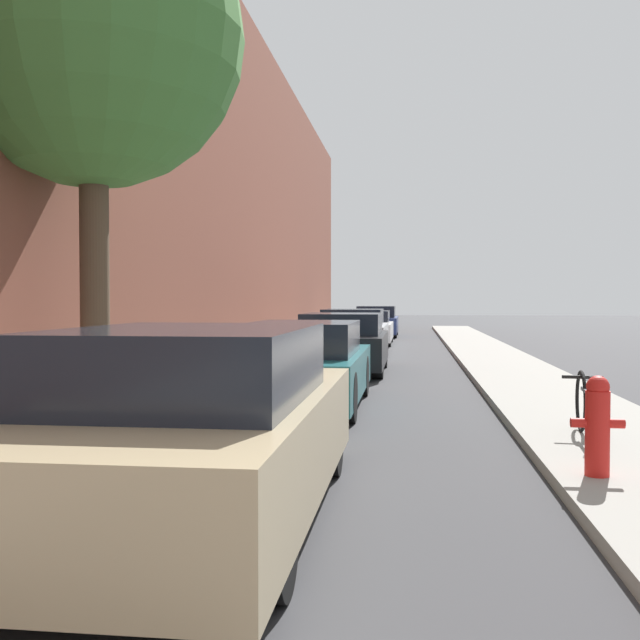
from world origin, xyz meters
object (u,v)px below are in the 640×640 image
parked_car_champagne (195,428)px  parked_car_silver (354,333)px  fire_hydrant (597,424)px  parked_car_black (343,344)px  street_tree_near (93,37)px  parked_car_white (366,328)px  parked_car_teal (305,366)px  bicycle (588,407)px  parked_car_navy (377,322)px

parked_car_champagne → parked_car_silver: bearing=90.3°
parked_car_champagne → fire_hydrant: (3.17, 1.23, -0.12)m
parked_car_champagne → parked_car_black: 10.88m
parked_car_black → street_tree_near: street_tree_near is taller
parked_car_champagne → parked_car_white: size_ratio=1.05×
parked_car_silver → parked_car_teal: bearing=-89.5°
parked_car_white → fire_hydrant: size_ratio=5.00×
parked_car_black → parked_car_silver: 5.22m
parked_car_champagne → bicycle: 4.50m
parked_car_navy → fire_hydrant: parked_car_navy is taller
parked_car_black → parked_car_navy: 15.92m
parked_car_white → bicycle: (3.49, -18.29, -0.11)m
parked_car_champagne → parked_car_black: size_ratio=1.13×
parked_car_champagne → parked_car_navy: size_ratio=1.06×
street_tree_near → fire_hydrant: size_ratio=7.51×
parked_car_teal → parked_car_black: size_ratio=1.09×
bicycle → parked_car_teal: bearing=146.3°
parked_car_champagne → parked_car_white: bearing=90.1°
parked_car_silver → fire_hydrant: parked_car_silver is taller
parked_car_black → parked_car_navy: bearing=90.0°
parked_car_teal → parked_car_navy: 21.19m
parked_car_white → bicycle: size_ratio=2.50×
parked_car_navy → fire_hydrant: (3.06, -25.57, -0.07)m
parked_car_champagne → parked_car_teal: bearing=90.0°
parked_car_white → parked_car_navy: size_ratio=1.00×
parked_car_champagne → parked_car_silver: size_ratio=1.05×
parked_car_teal → parked_car_silver: 10.49m
parked_car_silver → fire_hydrant: size_ratio=5.02×
parked_car_navy → bicycle: bearing=-82.0°
street_tree_near → fire_hydrant: bearing=-19.6°
parked_car_white → fire_hydrant: bearing=-80.9°
parked_car_black → parked_car_white: parked_car_black is taller
parked_car_navy → street_tree_near: 24.13m
parked_car_black → parked_car_champagne: bearing=-90.5°
parked_car_white → parked_car_navy: parked_car_navy is taller
fire_hydrant → bicycle: bearing=79.5°
parked_car_silver → parked_car_black: bearing=-88.1°
parked_car_silver → street_tree_near: (-2.10, -12.97, 4.09)m
parked_car_black → parked_car_navy: (0.01, 15.92, -0.01)m
fire_hydrant → parked_car_black: bearing=107.7°
bicycle → parked_car_champagne: bearing=-135.7°
parked_car_white → parked_car_navy: bearing=88.8°
parked_car_champagne → street_tree_near: street_tree_near is taller
parked_car_silver → parked_car_champagne: bearing=-89.7°
parked_car_silver → street_tree_near: 13.76m
parked_car_champagne → parked_car_navy: (0.10, 26.80, -0.04)m
parked_car_champagne → parked_car_white: 21.14m
parked_car_navy → parked_car_white: bearing=-91.2°
parked_car_silver → parked_car_navy: (0.18, 10.70, -0.01)m
parked_car_black → parked_car_silver: bearing=91.9°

